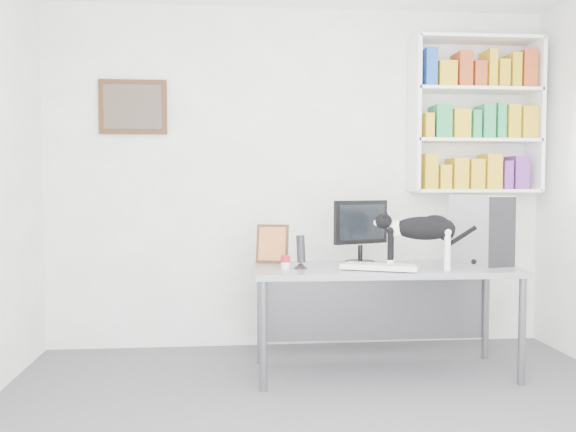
{
  "coord_description": "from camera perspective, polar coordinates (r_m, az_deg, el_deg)",
  "views": [
    {
      "loc": [
        -0.55,
        -2.88,
        1.3
      ],
      "look_at": [
        -0.13,
        1.53,
        1.07
      ],
      "focal_mm": 38.0,
      "sensor_mm": 36.0,
      "label": 1
    }
  ],
  "objects": [
    {
      "name": "room",
      "position": [
        2.93,
        5.42,
        3.92
      ],
      "size": [
        4.01,
        4.01,
        2.7
      ],
      "color": "#535257",
      "rests_on": "ground"
    },
    {
      "name": "bookshelf",
      "position": [
        5.14,
        17.14,
        8.98
      ],
      "size": [
        1.03,
        0.28,
        1.24
      ],
      "primitive_type": "cube",
      "color": "white",
      "rests_on": "room"
    },
    {
      "name": "wall_art",
      "position": [
        4.94,
        -14.3,
        9.86
      ],
      "size": [
        0.52,
        0.04,
        0.42
      ],
      "primitive_type": "cube",
      "color": "#4D3018",
      "rests_on": "room"
    },
    {
      "name": "desk",
      "position": [
        4.29,
        8.97,
        -9.6
      ],
      "size": [
        1.79,
        0.72,
        0.74
      ],
      "primitive_type": "cube",
      "rotation": [
        0.0,
        0.0,
        -0.02
      ],
      "color": "gray",
      "rests_on": "room"
    },
    {
      "name": "monitor",
      "position": [
        4.34,
        6.79,
        -1.43
      ],
      "size": [
        0.47,
        0.35,
        0.46
      ],
      "primitive_type": "cube",
      "rotation": [
        0.0,
        0.0,
        0.37
      ],
      "color": "black",
      "rests_on": "desk"
    },
    {
      "name": "keyboard",
      "position": [
        4.05,
        8.59,
        -4.74
      ],
      "size": [
        0.53,
        0.37,
        0.04
      ],
      "primitive_type": "cube",
      "rotation": [
        0.0,
        0.0,
        -0.4
      ],
      "color": "silver",
      "rests_on": "desk"
    },
    {
      "name": "pc_tower",
      "position": [
        4.49,
        17.56,
        -1.23
      ],
      "size": [
        0.31,
        0.52,
        0.48
      ],
      "primitive_type": "cube",
      "rotation": [
        0.0,
        0.0,
        0.2
      ],
      "color": "silver",
      "rests_on": "desk"
    },
    {
      "name": "speaker",
      "position": [
        4.05,
        1.21,
        -3.32
      ],
      "size": [
        0.12,
        0.12,
        0.23
      ],
      "primitive_type": "cylinder",
      "rotation": [
        0.0,
        0.0,
        0.23
      ],
      "color": "black",
      "rests_on": "desk"
    },
    {
      "name": "leaning_print",
      "position": [
        4.35,
        -1.47,
        -2.54
      ],
      "size": [
        0.24,
        0.14,
        0.28
      ],
      "primitive_type": "cube",
      "rotation": [
        0.0,
        0.0,
        -0.25
      ],
      "color": "#4D3018",
      "rests_on": "desk"
    },
    {
      "name": "soup_can",
      "position": [
        4.03,
        -0.25,
        -4.37
      ],
      "size": [
        0.08,
        0.08,
        0.09
      ],
      "primitive_type": "cylinder",
      "rotation": [
        0.0,
        0.0,
        -0.28
      ],
      "color": "#B00F17",
      "rests_on": "desk"
    },
    {
      "name": "cat",
      "position": [
        4.11,
        12.34,
        -2.36
      ],
      "size": [
        0.61,
        0.34,
        0.37
      ],
      "primitive_type": null,
      "rotation": [
        0.0,
        0.0,
        -0.32
      ],
      "color": "black",
      "rests_on": "desk"
    }
  ]
}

